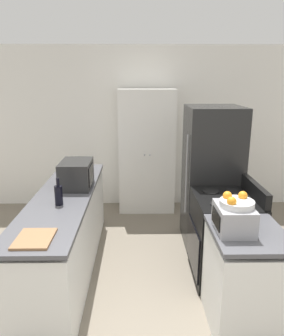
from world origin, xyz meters
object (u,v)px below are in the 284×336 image
at_px(refrigerator, 211,177).
at_px(wine_bottle, 59,195).
at_px(toaster_oven, 234,218).
at_px(microwave, 76,174).
at_px(stove, 224,236).
at_px(fruit_bowl, 236,202).
at_px(pantry_cabinet, 147,152).

distance_m(refrigerator, wine_bottle, 1.96).
bearing_deg(toaster_oven, microwave, 142.15).
height_order(stove, refrigerator, refrigerator).
distance_m(toaster_oven, fruit_bowl, 0.14).
distance_m(pantry_cabinet, refrigerator, 1.37).
distance_m(stove, microwave, 1.77).
bearing_deg(stove, refrigerator, 89.22).
height_order(stove, toaster_oven, toaster_oven).
height_order(pantry_cabinet, wine_bottle, pantry_cabinet).
distance_m(stove, wine_bottle, 1.79).
bearing_deg(stove, pantry_cabinet, 112.40).
distance_m(microwave, fruit_bowl, 1.88).
xyz_separation_m(microwave, toaster_oven, (1.47, -1.15, -0.04)).
relative_size(pantry_cabinet, microwave, 4.06).
relative_size(pantry_cabinet, toaster_oven, 5.38).
bearing_deg(refrigerator, pantry_cabinet, 125.52).
xyz_separation_m(refrigerator, microwave, (-1.63, -0.39, 0.16)).
distance_m(refrigerator, microwave, 1.69).
bearing_deg(microwave, refrigerator, 13.32).
xyz_separation_m(pantry_cabinet, toaster_oven, (0.63, -2.64, 0.03)).
relative_size(refrigerator, fruit_bowl, 6.50).
xyz_separation_m(refrigerator, wine_bottle, (-1.71, -0.94, 0.11)).
height_order(stove, microwave, microwave).
bearing_deg(microwave, stove, -13.80).
xyz_separation_m(wine_bottle, fruit_bowl, (1.56, -0.59, 0.15)).
bearing_deg(toaster_oven, stove, 78.60).
distance_m(refrigerator, fruit_bowl, 1.57).
distance_m(refrigerator, toaster_oven, 1.55).
distance_m(pantry_cabinet, fruit_bowl, 2.73).
height_order(wine_bottle, fruit_bowl, fruit_bowl).
bearing_deg(fruit_bowl, wine_bottle, 159.15).
height_order(stove, wine_bottle, wine_bottle).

